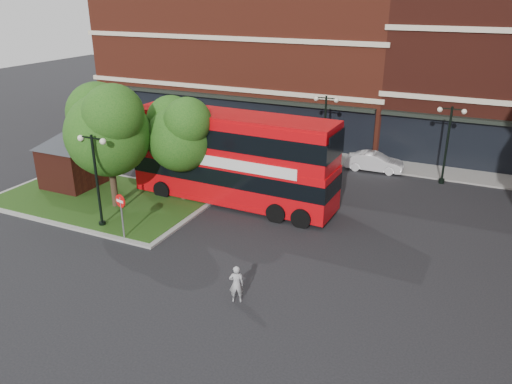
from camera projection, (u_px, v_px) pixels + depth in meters
The scene contains 15 objects.
ground at pixel (190, 250), 23.95m from camera, with size 120.00×120.00×0.00m, color black.
pavement_far at pixel (306, 154), 37.81m from camera, with size 44.00×3.00×0.12m, color slate.
terrace_far_left at pixel (252, 46), 44.64m from camera, with size 26.00×12.00×14.00m, color maroon.
traffic_island at pixel (102, 199), 29.57m from camera, with size 12.60×7.60×0.15m.
kiosk at pixel (70, 152), 30.74m from camera, with size 6.51×6.51×3.60m.
tree_island_west at pixel (106, 126), 26.90m from camera, with size 5.40×4.71×7.21m.
tree_island_east at pixel (180, 131), 28.02m from camera, with size 4.46×3.90×6.29m.
lamp_island at pixel (96, 176), 25.21m from camera, with size 1.72×0.36×5.00m.
lamp_far_left at pixel (325, 127), 34.31m from camera, with size 1.72×0.36×5.00m.
lamp_far_right at pixel (447, 141), 31.19m from camera, with size 1.72×0.36×5.00m.
bus at pixel (233, 153), 28.25m from camera, with size 12.15×3.14×4.61m.
woman at pixel (236, 284), 19.67m from camera, with size 0.58×0.38×1.60m, color #979699.
car_silver at pixel (298, 146), 37.30m from camera, with size 1.77×4.40×1.50m, color silver.
car_white at pixel (374, 162), 34.24m from camera, with size 1.35×3.88×1.28m, color silver.
no_entry_sign at pixel (121, 208), 24.24m from camera, with size 0.67×0.21×2.44m.
Camera 1 is at (11.79, -17.87, 11.53)m, focal length 35.00 mm.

